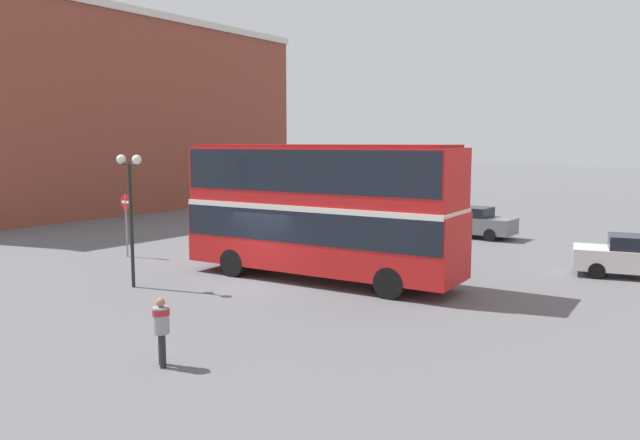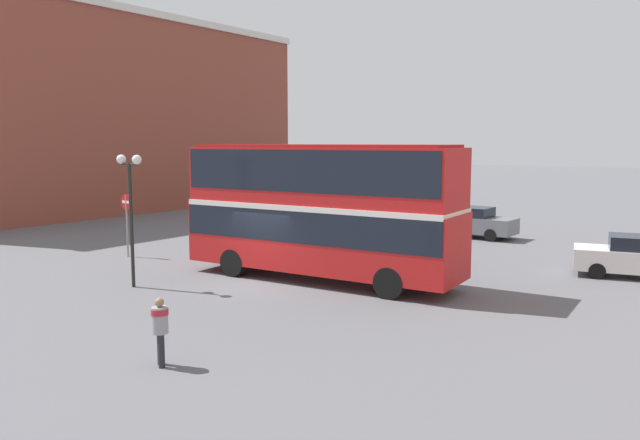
% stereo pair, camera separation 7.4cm
% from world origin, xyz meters
% --- Properties ---
extents(ground_plane, '(240.00, 240.00, 0.00)m').
position_xyz_m(ground_plane, '(0.00, 0.00, 0.00)').
color(ground_plane, '#5B5B60').
extents(building_row_left, '(9.47, 30.87, 14.20)m').
position_xyz_m(building_row_left, '(-25.55, 12.84, 7.11)').
color(building_row_left, brown).
rests_on(building_row_left, ground_plane).
extents(double_decker_bus, '(10.62, 3.34, 4.96)m').
position_xyz_m(double_decker_bus, '(1.60, 1.81, 2.84)').
color(double_decker_bus, red).
rests_on(double_decker_bus, ground_plane).
extents(pedestrian_foreground, '(0.54, 0.54, 1.58)m').
position_xyz_m(pedestrian_foreground, '(3.85, -7.46, 0.97)').
color(pedestrian_foreground, '#232328').
rests_on(pedestrian_foreground, ground_plane).
extents(parked_car_kerb_near, '(4.40, 2.53, 1.56)m').
position_xyz_m(parked_car_kerb_near, '(-11.26, 12.28, 0.79)').
color(parked_car_kerb_near, maroon).
rests_on(parked_car_kerb_near, ground_plane).
extents(parked_car_kerb_far, '(4.67, 2.76, 1.58)m').
position_xyz_m(parked_car_kerb_far, '(10.97, 9.10, 0.79)').
color(parked_car_kerb_far, silver).
rests_on(parked_car_kerb_far, ground_plane).
extents(parked_car_side_street, '(4.64, 1.95, 1.62)m').
position_xyz_m(parked_car_side_street, '(1.96, 15.08, 0.82)').
color(parked_car_side_street, slate).
rests_on(parked_car_side_street, ground_plane).
extents(street_lamp_twin_globe, '(1.17, 0.33, 4.61)m').
position_xyz_m(street_lamp_twin_globe, '(-3.07, -2.88, 3.39)').
color(street_lamp_twin_globe, black).
rests_on(street_lamp_twin_globe, ground_plane).
extents(no_entry_sign, '(0.69, 0.08, 2.78)m').
position_xyz_m(no_entry_sign, '(-8.08, 0.69, 1.89)').
color(no_entry_sign, gray).
rests_on(no_entry_sign, ground_plane).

